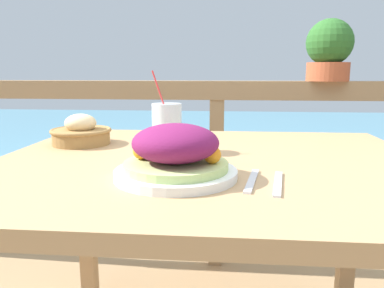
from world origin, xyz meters
TOP-DOWN VIEW (x-y plane):
  - patio_table at (0.00, 0.00)m, footprint 1.20×1.00m
  - railing_fence at (0.00, 0.83)m, footprint 2.80×0.08m
  - sea_backdrop at (0.00, 3.33)m, footprint 12.00×4.00m
  - salad_plate at (-0.07, -0.19)m, footprint 0.28×0.28m
  - drink_glass at (-0.13, 0.09)m, footprint 0.09×0.09m
  - bread_basket at (-0.44, 0.18)m, footprint 0.20×0.20m
  - potted_plant at (0.52, 0.83)m, footprint 0.21×0.21m
  - fork at (0.10, -0.21)m, footprint 0.05×0.18m
  - knife at (0.16, -0.23)m, footprint 0.04×0.18m
  - orange_near_basket at (-0.10, 0.21)m, footprint 0.07×0.07m

SIDE VIEW (x-z plane):
  - sea_backdrop at x=0.00m, z-range 0.00..0.34m
  - patio_table at x=0.00m, z-range 0.29..1.06m
  - railing_fence at x=0.00m, z-range 0.25..1.21m
  - fork at x=0.10m, z-range 0.76..0.77m
  - knife at x=0.16m, z-range 0.76..0.77m
  - orange_near_basket at x=-0.10m, z-range 0.76..0.83m
  - bread_basket at x=-0.44m, z-range 0.75..0.85m
  - salad_plate at x=-0.07m, z-range 0.75..0.88m
  - drink_glass at x=-0.13m, z-range 0.72..0.96m
  - potted_plant at x=0.52m, z-range 0.96..1.24m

